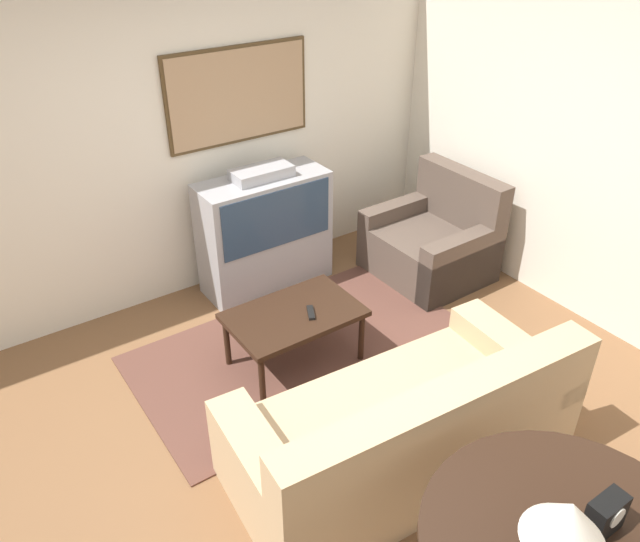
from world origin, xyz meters
The scene contains 11 objects.
ground_plane centered at (0.00, 0.00, 0.00)m, with size 12.00×12.00×0.00m, color brown.
wall_back centered at (0.01, 2.13, 1.35)m, with size 12.00×0.10×2.70m.
wall_right centered at (2.63, 0.00, 1.35)m, with size 0.06×12.00×2.70m.
area_rug centered at (0.46, 0.80, 0.01)m, with size 2.53×1.43×0.01m.
tv centered at (0.71, 1.77, 0.52)m, with size 1.11×0.46×1.10m.
couch centered at (0.35, -0.49, 0.30)m, with size 2.11×1.12×0.86m.
armchair centered at (2.06, 1.09, 0.30)m, with size 0.89×0.98×0.92m.
coffee_table centered at (0.33, 0.70, 0.41)m, with size 0.94×0.61×0.46m.
table_lamp centered at (0.01, -1.69, 1.05)m, with size 0.32×0.32×0.39m.
mantel_clock centered at (0.32, -1.70, 0.86)m, with size 0.18×0.10×0.18m.
remote centered at (0.42, 0.62, 0.47)m, with size 0.11×0.16×0.02m.
Camera 1 is at (-1.56, -2.38, 3.05)m, focal length 35.00 mm.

